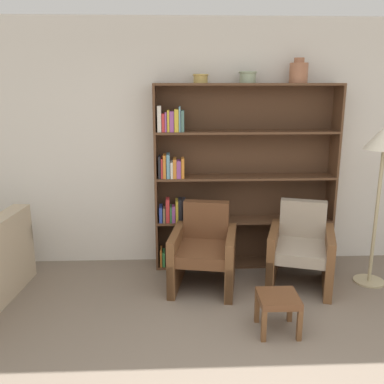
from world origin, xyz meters
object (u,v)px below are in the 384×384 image
(armchair_leather, at_px, (204,251))
(footstool, at_px, (278,302))
(bowl_olive, at_px, (201,78))
(armchair_cushioned, at_px, (301,249))
(bowl_stoneware, at_px, (248,76))
(bookshelf, at_px, (230,181))
(floor_lamp, at_px, (384,148))
(vase_tall, at_px, (299,72))

(armchair_leather, bearing_deg, footstool, 133.05)
(bowl_olive, height_order, armchair_cushioned, bowl_olive)
(bowl_stoneware, distance_m, armchair_cushioned, 1.90)
(armchair_leather, height_order, armchair_cushioned, same)
(bowl_stoneware, height_order, armchair_leather, bowl_stoneware)
(armchair_cushioned, relative_size, footstool, 2.53)
(bookshelf, xyz_separation_m, floor_lamp, (1.44, -0.56, 0.45))
(armchair_leather, relative_size, armchair_cushioned, 1.00)
(bowl_olive, xyz_separation_m, armchair_cushioned, (1.02, -0.53, -1.73))
(vase_tall, bearing_deg, floor_lamp, -35.67)
(armchair_leather, height_order, floor_lamp, floor_lamp)
(bowl_stoneware, xyz_separation_m, armchair_cushioned, (0.52, -0.53, -1.75))
(armchair_cushioned, relative_size, floor_lamp, 0.51)
(footstool, bearing_deg, bowl_stoneware, 93.29)
(armchair_cushioned, bearing_deg, bowl_stoneware, -27.58)
(armchair_leather, relative_size, floor_lamp, 0.51)
(vase_tall, xyz_separation_m, armchair_cushioned, (-0.02, -0.53, -1.79))
(floor_lamp, distance_m, footstool, 1.89)
(bookshelf, xyz_separation_m, vase_tall, (0.70, -0.03, 1.18))
(bookshelf, distance_m, armchair_leather, 0.89)
(bowl_olive, xyz_separation_m, floor_lamp, (1.78, -0.53, -0.67))
(armchair_cushioned, bearing_deg, armchair_leather, 17.50)
(armchair_leather, bearing_deg, bowl_olive, -78.79)
(bowl_stoneware, bearing_deg, footstool, -86.71)
(bowl_olive, distance_m, footstool, 2.39)
(bookshelf, bearing_deg, bowl_stoneware, -9.35)
(vase_tall, relative_size, armchair_cushioned, 0.30)
(bookshelf, height_order, armchair_leather, bookshelf)
(bowl_olive, distance_m, floor_lamp, 1.98)
(bookshelf, height_order, bowl_olive, bowl_olive)
(armchair_leather, xyz_separation_m, footstool, (0.57, -0.88, -0.11))
(bookshelf, xyz_separation_m, armchair_leather, (-0.33, -0.55, -0.61))
(bowl_olive, bearing_deg, armchair_cushioned, -27.30)
(bowl_olive, relative_size, floor_lamp, 0.10)
(floor_lamp, xyz_separation_m, footstool, (-1.20, -0.88, -1.17))
(bowl_olive, distance_m, armchair_cushioned, 2.08)
(vase_tall, height_order, footstool, vase_tall)
(armchair_leather, bearing_deg, vase_tall, -142.72)
(armchair_leather, bearing_deg, floor_lamp, -170.03)
(footstool, bearing_deg, floor_lamp, 36.04)
(bookshelf, relative_size, armchair_cushioned, 2.43)
(vase_tall, bearing_deg, footstool, -108.07)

